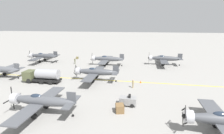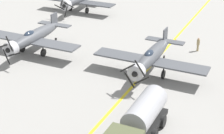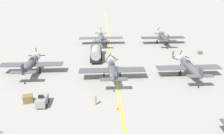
# 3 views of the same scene
# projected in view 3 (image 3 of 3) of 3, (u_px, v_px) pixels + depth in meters

# --- Properties ---
(ground_plane) EXTENTS (400.00, 400.00, 0.00)m
(ground_plane) POSITION_uv_depth(u_px,v_px,m) (117.00, 86.00, 37.76)
(ground_plane) COLOR gray
(taxiway_stripe) EXTENTS (0.30, 160.00, 0.01)m
(taxiway_stripe) POSITION_uv_depth(u_px,v_px,m) (117.00, 86.00, 37.76)
(taxiway_stripe) COLOR yellow
(taxiway_stripe) RESTS_ON ground
(airplane_mid_right) EXTENTS (12.00, 9.98, 3.71)m
(airplane_mid_right) POSITION_uv_depth(u_px,v_px,m) (190.00, 67.00, 40.42)
(airplane_mid_right) COLOR #4F5156
(airplane_mid_right) RESTS_ON ground
(airplane_far_right) EXTENTS (12.00, 9.98, 3.68)m
(airplane_far_right) POSITION_uv_depth(u_px,v_px,m) (163.00, 37.00, 60.35)
(airplane_far_right) COLOR #42454A
(airplane_far_right) RESTS_ON ground
(airplane_mid_center) EXTENTS (12.00, 9.98, 3.65)m
(airplane_mid_center) POSITION_uv_depth(u_px,v_px,m) (112.00, 69.00, 39.25)
(airplane_mid_center) COLOR #4A4D52
(airplane_mid_center) RESTS_ON ground
(airplane_far_center) EXTENTS (12.00, 9.98, 3.80)m
(airplane_far_center) POSITION_uv_depth(u_px,v_px,m) (101.00, 37.00, 59.99)
(airplane_far_center) COLOR #55585D
(airplane_far_center) RESTS_ON ground
(airplane_mid_left) EXTENTS (12.00, 9.98, 3.80)m
(airplane_mid_left) POSITION_uv_depth(u_px,v_px,m) (31.00, 64.00, 41.80)
(airplane_mid_left) COLOR #4E5156
(airplane_mid_left) RESTS_ON ground
(fuel_tanker) EXTENTS (2.68, 8.00, 2.98)m
(fuel_tanker) POSITION_uv_depth(u_px,v_px,m) (96.00, 52.00, 49.60)
(fuel_tanker) COLOR black
(fuel_tanker) RESTS_ON ground
(tow_tractor) EXTENTS (1.57, 2.60, 1.79)m
(tow_tractor) POSITION_uv_depth(u_px,v_px,m) (42.00, 100.00, 31.70)
(tow_tractor) COLOR gray
(tow_tractor) RESTS_ON ground
(ground_crew_walking) EXTENTS (0.37, 0.37, 1.68)m
(ground_crew_walking) POSITION_uv_depth(u_px,v_px,m) (95.00, 99.00, 31.75)
(ground_crew_walking) COLOR tan
(ground_crew_walking) RESTS_ON ground
(ground_crew_inspecting) EXTENTS (0.39, 0.39, 1.80)m
(ground_crew_inspecting) POSITION_uv_depth(u_px,v_px,m) (173.00, 54.00, 50.33)
(ground_crew_inspecting) COLOR #515638
(ground_crew_inspecting) RESTS_ON ground
(supply_crate_by_tanker) EXTENTS (0.99, 0.86, 0.75)m
(supply_crate_by_tanker) POSITION_uv_depth(u_px,v_px,m) (200.00, 53.00, 52.89)
(supply_crate_by_tanker) COLOR brown
(supply_crate_by_tanker) RESTS_ON ground
(supply_crate_mid_lane) EXTENTS (1.64, 1.47, 1.16)m
(supply_crate_mid_lane) POSITION_uv_depth(u_px,v_px,m) (28.00, 99.00, 32.55)
(supply_crate_mid_lane) COLOR brown
(supply_crate_mid_lane) RESTS_ON ground
(traffic_cone) EXTENTS (0.36, 0.36, 0.55)m
(traffic_cone) POSITION_uv_depth(u_px,v_px,m) (118.00, 108.00, 30.80)
(traffic_cone) COLOR orange
(traffic_cone) RESTS_ON ground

